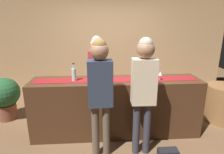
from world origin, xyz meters
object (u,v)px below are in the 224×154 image
at_px(bartender, 97,69).
at_px(potted_plant_tall, 5,96).
at_px(wine_bottle_amber, 136,73).
at_px(wine_bottle_clear, 74,74).
at_px(wine_glass_mid_counter, 103,74).
at_px(customer_browsing, 100,87).
at_px(wine_glass_near_customer, 160,74).
at_px(round_side_table, 223,103).
at_px(customer_sipping, 144,85).

xyz_separation_m(bartender, potted_plant_tall, (-1.88, 0.08, -0.54)).
height_order(wine_bottle_amber, wine_bottle_clear, same).
relative_size(wine_glass_mid_counter, customer_browsing, 0.08).
xyz_separation_m(wine_bottle_clear, potted_plant_tall, (-1.50, 0.67, -0.61)).
xyz_separation_m(wine_bottle_clear, wine_glass_mid_counter, (0.47, -0.02, -0.01)).
xyz_separation_m(wine_bottle_clear, wine_glass_near_customer, (1.44, -0.04, -0.01)).
relative_size(wine_glass_near_customer, bartender, 0.08).
height_order(wine_bottle_amber, round_side_table, wine_bottle_amber).
bearing_deg(round_side_table, wine_glass_near_customer, -165.95).
distance_m(wine_bottle_clear, round_side_table, 3.00).
bearing_deg(wine_bottle_clear, wine_glass_near_customer, -1.77).
bearing_deg(bartender, round_side_table, 172.25).
bearing_deg(customer_browsing, wine_bottle_clear, 122.99).
distance_m(wine_glass_near_customer, bartender, 1.24).
bearing_deg(customer_browsing, wine_glass_mid_counter, 82.02).
distance_m(customer_sipping, round_side_table, 2.18).
relative_size(wine_bottle_amber, wine_glass_near_customer, 2.10).
bearing_deg(wine_bottle_clear, wine_glass_mid_counter, -1.94).
relative_size(wine_bottle_clear, customer_browsing, 0.17).
bearing_deg(customer_sipping, round_side_table, 26.76).
bearing_deg(potted_plant_tall, round_side_table, -4.59).
relative_size(wine_bottle_clear, round_side_table, 0.41).
height_order(wine_glass_mid_counter, bartender, bartender).
distance_m(wine_bottle_amber, bartender, 0.89).
bearing_deg(customer_sipping, wine_bottle_amber, 92.00).
relative_size(wine_glass_near_customer, customer_sipping, 0.08).
height_order(wine_bottle_clear, wine_glass_mid_counter, wine_bottle_clear).
distance_m(wine_bottle_amber, wine_glass_near_customer, 0.41).
bearing_deg(wine_bottle_clear, round_side_table, 6.29).
height_order(customer_sipping, round_side_table, customer_sipping).
relative_size(wine_glass_mid_counter, customer_sipping, 0.08).
distance_m(wine_bottle_amber, potted_plant_tall, 2.69).
height_order(wine_glass_near_customer, customer_sipping, customer_sipping).
distance_m(customer_browsing, round_side_table, 2.72).
relative_size(bartender, potted_plant_tall, 1.94).
bearing_deg(customer_sipping, wine_glass_near_customer, 53.74).
xyz_separation_m(customer_sipping, customer_browsing, (-0.61, -0.01, -0.01)).
xyz_separation_m(wine_bottle_amber, round_side_table, (1.86, 0.33, -0.75)).
height_order(wine_bottle_amber, customer_browsing, customer_browsing).
bearing_deg(customer_sipping, potted_plant_tall, 155.09).
xyz_separation_m(wine_bottle_amber, bartender, (-0.65, 0.61, -0.07)).
relative_size(wine_glass_mid_counter, potted_plant_tall, 0.16).
relative_size(wine_bottle_amber, customer_browsing, 0.17).
height_order(wine_bottle_amber, wine_glass_near_customer, wine_bottle_amber).
bearing_deg(wine_glass_mid_counter, customer_sipping, -44.54).
relative_size(customer_sipping, customer_browsing, 1.01).
bearing_deg(wine_bottle_amber, round_side_table, 10.09).
height_order(wine_glass_mid_counter, customer_browsing, customer_browsing).
bearing_deg(wine_bottle_clear, potted_plant_tall, 155.92).
relative_size(bartender, round_side_table, 2.30).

